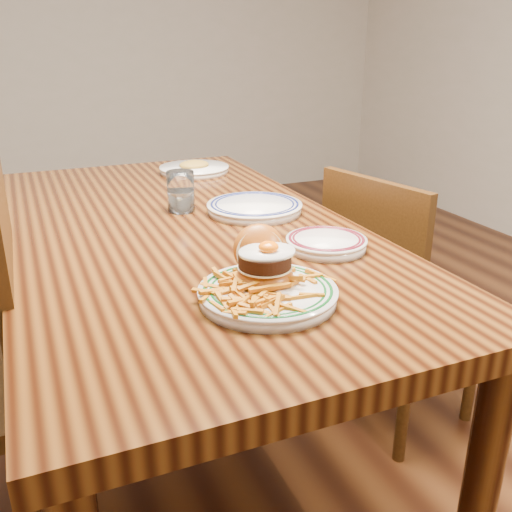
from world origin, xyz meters
name	(u,v)px	position (x,y,z in m)	size (l,w,h in m)	color
floor	(192,459)	(0.00, 0.00, 0.00)	(6.00, 6.00, 0.00)	black
table	(182,257)	(0.00, 0.00, 0.66)	(0.85, 1.60, 0.75)	black
chair_right	(391,298)	(0.64, -0.06, 0.45)	(0.47, 0.47, 0.84)	#40250D
main_plate	(266,281)	(0.03, -0.48, 0.78)	(0.26, 0.27, 0.12)	white
side_plate	(326,242)	(0.26, -0.30, 0.77)	(0.18, 0.18, 0.03)	white
rear_plate	(255,207)	(0.22, 0.03, 0.77)	(0.26, 0.26, 0.03)	white
water_glass	(181,194)	(0.04, 0.12, 0.80)	(0.07, 0.07, 0.11)	white
far_plate	(194,169)	(0.21, 0.56, 0.76)	(0.24, 0.24, 0.04)	white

